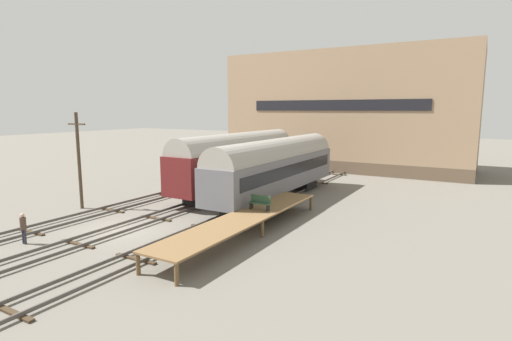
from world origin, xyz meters
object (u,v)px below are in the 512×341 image
train_car_grey (276,166)px  utility_pole (79,159)px  person_worker (23,226)px  train_car_maroon (238,158)px  bench (260,202)px

train_car_grey → utility_pole: utility_pole is taller
train_car_grey → person_worker: size_ratio=9.89×
train_car_maroon → utility_pole: bearing=-122.4°
train_car_grey → person_worker: 18.07m
train_car_grey → person_worker: (-7.09, -16.53, -1.80)m
bench → person_worker: bearing=-136.0°
train_car_maroon → bench: bearing=-50.1°
train_car_maroon → bench: (6.98, -8.36, -1.44)m
train_car_maroon → utility_pole: (-6.91, -10.88, 0.69)m
train_car_maroon → person_worker: 17.99m
train_car_maroon → train_car_grey: (4.43, -1.16, -0.19)m
train_car_maroon → train_car_grey: bearing=-14.6°
bench → person_worker: size_ratio=0.81×
train_car_grey → utility_pole: bearing=-139.4°
bench → train_car_maroon: bearing=129.9°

